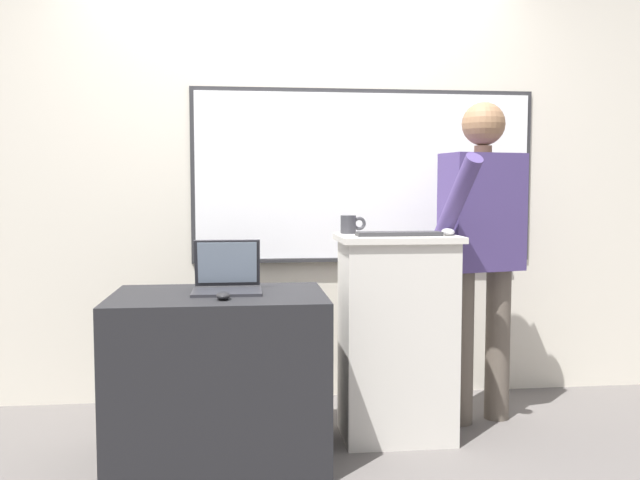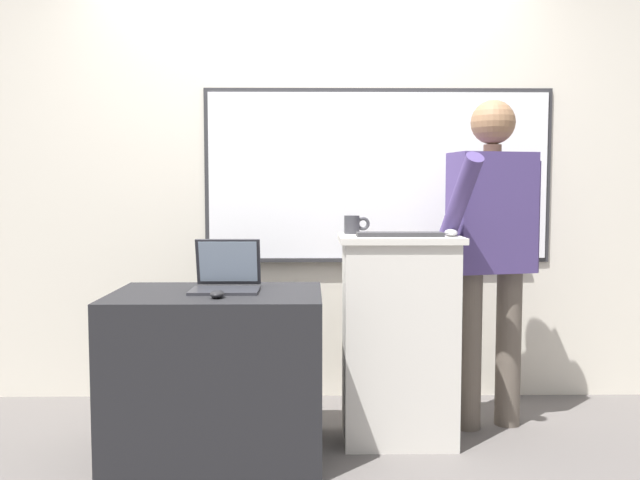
# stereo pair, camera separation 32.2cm
# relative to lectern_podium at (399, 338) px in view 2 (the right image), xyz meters

# --- Properties ---
(ground_plane) EXTENTS (30.00, 30.00, 0.00)m
(ground_plane) POSITION_rel_lectern_podium_xyz_m (-0.45, -0.41, -0.51)
(ground_plane) COLOR #5B5654
(back_wall) EXTENTS (6.40, 0.17, 2.97)m
(back_wall) POSITION_rel_lectern_podium_xyz_m (-0.44, 0.77, 0.97)
(back_wall) COLOR beige
(back_wall) RESTS_ON ground_plane
(lectern_podium) EXTENTS (0.58, 0.41, 1.01)m
(lectern_podium) POSITION_rel_lectern_podium_xyz_m (0.00, 0.00, 0.00)
(lectern_podium) COLOR beige
(lectern_podium) RESTS_ON ground_plane
(side_desk) EXTENTS (0.96, 0.66, 0.76)m
(side_desk) POSITION_rel_lectern_podium_xyz_m (-0.86, -0.16, -0.13)
(side_desk) COLOR black
(side_desk) RESTS_ON ground_plane
(person_presenter) EXTENTS (0.58, 0.60, 1.68)m
(person_presenter) POSITION_rel_lectern_podium_xyz_m (0.49, 0.18, 0.47)
(person_presenter) COLOR brown
(person_presenter) RESTS_ON ground_plane
(laptop) EXTENTS (0.31, 0.29, 0.24)m
(laptop) POSITION_rel_lectern_podium_xyz_m (-0.82, -0.09, 0.32)
(laptop) COLOR #28282D
(laptop) RESTS_ON side_desk
(wireless_keyboard) EXTENTS (0.41, 0.11, 0.02)m
(wireless_keyboard) POSITION_rel_lectern_podium_xyz_m (-0.01, -0.05, 0.51)
(wireless_keyboard) COLOR #2D2D30
(wireless_keyboard) RESTS_ON lectern_podium
(computer_mouse_by_laptop) EXTENTS (0.06, 0.10, 0.03)m
(computer_mouse_by_laptop) POSITION_rel_lectern_podium_xyz_m (-0.83, -0.33, 0.27)
(computer_mouse_by_laptop) COLOR black
(computer_mouse_by_laptop) RESTS_ON side_desk
(computer_mouse_by_keyboard) EXTENTS (0.06, 0.10, 0.03)m
(computer_mouse_by_keyboard) POSITION_rel_lectern_podium_xyz_m (0.24, -0.04, 0.52)
(computer_mouse_by_keyboard) COLOR #BCBCC1
(computer_mouse_by_keyboard) RESTS_ON lectern_podium
(coffee_mug) EXTENTS (0.13, 0.08, 0.09)m
(coffee_mug) POSITION_rel_lectern_podium_xyz_m (-0.21, 0.14, 0.55)
(coffee_mug) COLOR #333338
(coffee_mug) RESTS_ON lectern_podium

